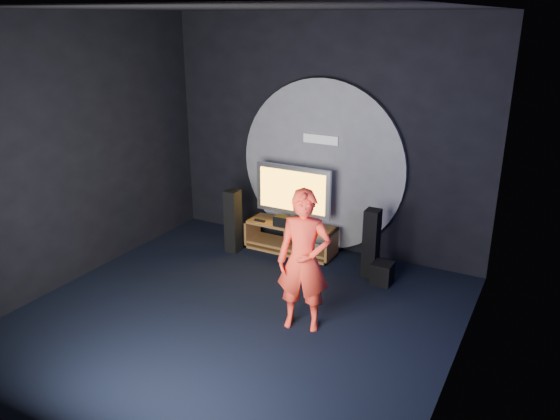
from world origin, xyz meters
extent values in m
plane|color=black|center=(0.00, 0.00, 0.00)|extent=(5.00, 5.00, 0.00)
cube|color=black|center=(0.00, 2.50, 1.75)|extent=(5.00, 0.04, 3.50)
cube|color=black|center=(0.00, -2.50, 1.75)|extent=(5.00, 0.04, 3.50)
cube|color=black|center=(-2.50, 0.00, 1.75)|extent=(0.04, 5.00, 3.50)
cube|color=black|center=(2.50, 0.00, 1.75)|extent=(0.04, 5.00, 3.50)
cube|color=black|center=(0.00, 0.00, 3.50)|extent=(5.00, 5.00, 0.01)
cylinder|color=#515156|center=(0.00, 2.44, 1.30)|extent=(2.60, 0.08, 2.60)
cube|color=white|center=(0.00, 2.39, 1.72)|extent=(0.55, 0.03, 0.13)
cube|color=brown|center=(-0.31, 2.05, 0.43)|extent=(1.40, 0.45, 0.04)
cube|color=brown|center=(-0.31, 2.05, 0.10)|extent=(1.36, 0.42, 0.04)
cube|color=brown|center=(-0.99, 2.05, 0.23)|extent=(0.04, 0.45, 0.45)
cube|color=brown|center=(0.37, 2.05, 0.23)|extent=(0.04, 0.45, 0.45)
cube|color=brown|center=(-0.31, 2.05, 0.27)|extent=(0.03, 0.40, 0.29)
cube|color=brown|center=(-0.31, 2.05, 0.02)|extent=(1.40, 0.45, 0.04)
cube|color=white|center=(0.07, 2.05, 0.14)|extent=(0.22, 0.16, 0.05)
cube|color=#B6B7BE|center=(-0.31, 2.12, 0.47)|extent=(0.36, 0.22, 0.04)
cylinder|color=#B6B7BE|center=(-0.31, 2.12, 0.54)|extent=(0.07, 0.07, 0.10)
cube|color=#B6B7BE|center=(-0.31, 2.12, 0.96)|extent=(1.21, 0.06, 0.75)
cube|color=#FFA623|center=(-0.31, 2.09, 0.96)|extent=(1.08, 0.01, 0.61)
cube|color=black|center=(-0.31, 1.93, 0.53)|extent=(0.40, 0.15, 0.15)
cube|color=black|center=(-0.78, 1.93, 0.46)|extent=(0.18, 0.05, 0.02)
cube|color=black|center=(-1.09, 1.65, 0.49)|extent=(0.20, 0.22, 0.98)
cube|color=black|center=(1.04, 1.83, 0.49)|extent=(0.20, 0.22, 0.98)
cube|color=black|center=(1.27, 1.69, 0.15)|extent=(0.27, 0.27, 0.30)
imported|color=red|center=(0.80, 0.21, 0.83)|extent=(0.69, 0.55, 1.67)
camera|label=1|loc=(3.19, -4.82, 3.44)|focal=35.00mm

